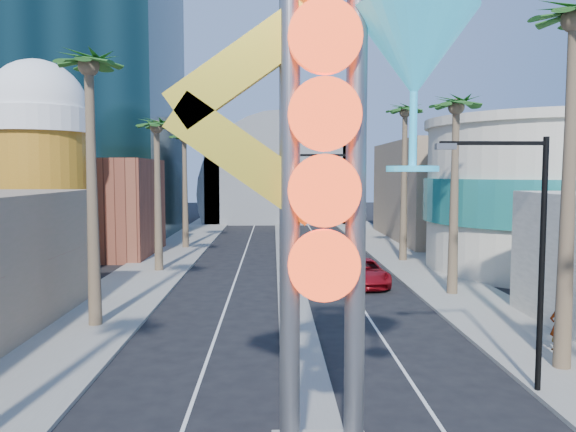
% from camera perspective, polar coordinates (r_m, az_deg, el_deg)
% --- Properties ---
extents(sidewalk_west, '(5.00, 100.00, 0.15)m').
position_cam_1_polar(sidewalk_west, '(45.15, -12.32, -4.36)').
color(sidewalk_west, gray).
rests_on(sidewalk_west, ground).
extents(sidewalk_east, '(5.00, 100.00, 0.15)m').
position_cam_1_polar(sidewalk_east, '(45.59, 11.91, -4.27)').
color(sidewalk_east, gray).
rests_on(sidewalk_east, ground).
extents(median, '(1.60, 84.00, 0.15)m').
position_cam_1_polar(median, '(47.34, -0.23, -3.86)').
color(median, gray).
rests_on(median, ground).
extents(brick_filler_west, '(10.00, 10.00, 8.00)m').
position_cam_1_polar(brick_filler_west, '(49.24, -19.20, 0.81)').
color(brick_filler_west, brown).
rests_on(brick_filler_west, ground).
extents(filler_east, '(10.00, 20.00, 10.00)m').
position_cam_1_polar(filler_east, '(59.36, 15.19, 2.45)').
color(filler_east, '#927D5E').
rests_on(filler_east, ground).
extents(beer_mug, '(7.00, 7.00, 14.50)m').
position_cam_1_polar(beer_mug, '(41.98, -23.96, 5.34)').
color(beer_mug, '#B47218').
rests_on(beer_mug, ground).
extents(turquoise_building, '(16.60, 16.60, 10.60)m').
position_cam_1_polar(turquoise_building, '(43.28, 24.61, 1.84)').
color(turquoise_building, '#BAB49E').
rests_on(turquoise_building, ground).
extents(canopy, '(22.00, 16.00, 22.00)m').
position_cam_1_polar(canopy, '(80.87, -0.78, 2.61)').
color(canopy, slate).
rests_on(canopy, ground).
extents(neon_sign, '(6.53, 2.60, 12.55)m').
position_cam_1_polar(neon_sign, '(11.94, 7.52, 6.26)').
color(neon_sign, gray).
rests_on(neon_sign, ground).
extents(streetlight_0, '(3.79, 0.25, 8.00)m').
position_cam_1_polar(streetlight_0, '(28.94, 1.65, 0.41)').
color(streetlight_0, black).
rests_on(streetlight_0, ground).
extents(streetlight_1, '(3.79, 0.25, 8.00)m').
position_cam_1_polar(streetlight_1, '(52.87, -0.98, 2.25)').
color(streetlight_1, black).
rests_on(streetlight_1, ground).
extents(streetlight_2, '(3.45, 0.25, 8.00)m').
position_cam_1_polar(streetlight_2, '(18.65, 23.15, -2.34)').
color(streetlight_2, black).
rests_on(streetlight_2, ground).
extents(palm_1, '(2.40, 2.40, 12.70)m').
position_cam_1_polar(palm_1, '(26.36, -19.56, 12.72)').
color(palm_1, brown).
rests_on(palm_1, ground).
extents(palm_2, '(2.40, 2.40, 11.20)m').
position_cam_1_polar(palm_2, '(39.71, -13.20, 8.04)').
color(palm_2, brown).
rests_on(palm_2, ground).
extents(palm_3, '(2.40, 2.40, 11.20)m').
position_cam_1_polar(palm_3, '(51.51, -10.48, 7.24)').
color(palm_3, brown).
rests_on(palm_3, ground).
extents(palm_5, '(2.40, 2.40, 13.20)m').
position_cam_1_polar(palm_5, '(21.78, 27.06, 15.49)').
color(palm_5, brown).
rests_on(palm_5, ground).
extents(palm_6, '(2.40, 2.40, 11.70)m').
position_cam_1_polar(palm_6, '(32.56, 16.70, 9.58)').
color(palm_6, brown).
rests_on(palm_6, ground).
extents(palm_7, '(2.40, 2.40, 12.70)m').
position_cam_1_polar(palm_7, '(44.16, 11.80, 9.44)').
color(palm_7, brown).
rests_on(palm_7, ground).
extents(red_pickup, '(2.87, 5.82, 1.59)m').
position_cam_1_polar(red_pickup, '(34.95, 7.59, -5.68)').
color(red_pickup, maroon).
rests_on(red_pickup, ground).
extents(pedestrian_a, '(0.71, 0.48, 1.89)m').
position_cam_1_polar(pedestrian_a, '(24.03, 25.78, -10.02)').
color(pedestrian_a, gray).
rests_on(pedestrian_a, sidewalk_east).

